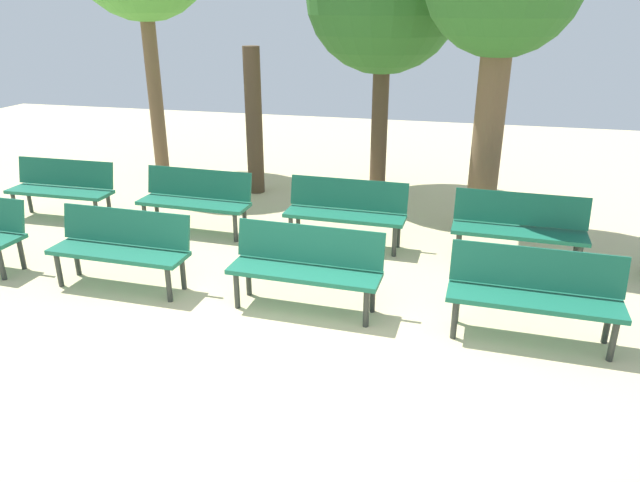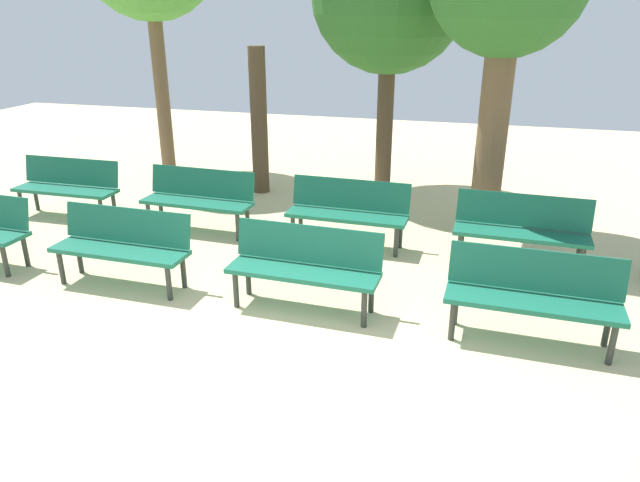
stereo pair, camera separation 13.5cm
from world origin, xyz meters
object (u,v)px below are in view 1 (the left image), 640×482
(bench_r1_c2, at_px, (346,209))
(bench_r1_c3, at_px, (519,225))
(bench_r0_c3, at_px, (534,290))
(bench_r1_c0, at_px, (62,186))
(bench_r0_c2, at_px, (306,263))
(tree_2, at_px, (254,122))
(bench_r0_c1, at_px, (121,244))
(bench_r1_c1, at_px, (196,197))

(bench_r1_c2, distance_m, bench_r1_c3, 2.20)
(bench_r0_c3, height_order, bench_r1_c0, same)
(bench_r0_c2, height_order, bench_r1_c0, same)
(tree_2, bearing_deg, bench_r1_c0, -139.76)
(bench_r0_c1, height_order, tree_2, tree_2)
(bench_r0_c2, height_order, bench_r1_c1, same)
(bench_r0_c3, height_order, bench_r1_c1, same)
(bench_r0_c3, bearing_deg, bench_r1_c3, 92.96)
(bench_r1_c0, distance_m, tree_2, 3.17)
(bench_r0_c3, relative_size, tree_2, 0.67)
(bench_r1_c0, distance_m, bench_r1_c1, 2.20)
(bench_r1_c1, bearing_deg, bench_r1_c2, 2.70)
(bench_r0_c2, bearing_deg, bench_r1_c3, 40.49)
(bench_r1_c1, xyz_separation_m, bench_r1_c3, (4.36, -0.06, 0.00))
(bench_r1_c2, bearing_deg, bench_r0_c1, -138.38)
(bench_r0_c2, distance_m, bench_r0_c3, 2.26)
(bench_r0_c1, bearing_deg, bench_r1_c0, 140.50)
(bench_r0_c3, relative_size, bench_r1_c0, 1.01)
(bench_r0_c2, height_order, tree_2, tree_2)
(bench_r1_c1, relative_size, bench_r1_c3, 1.00)
(bench_r0_c3, distance_m, bench_r1_c3, 1.83)
(bench_r0_c2, xyz_separation_m, bench_r1_c1, (-2.13, 1.83, 0.00))
(bench_r1_c2, xyz_separation_m, tree_2, (-2.01, 2.00, 0.71))
(tree_2, bearing_deg, bench_r1_c2, -44.93)
(bench_r0_c1, relative_size, bench_r1_c0, 1.00)
(bench_r1_c1, bearing_deg, bench_r0_c2, -38.50)
(bench_r1_c3, bearing_deg, bench_r1_c2, 179.84)
(bench_r0_c1, xyz_separation_m, bench_r1_c2, (2.21, 1.86, 0.00))
(bench_r0_c2, bearing_deg, tree_2, 119.16)
(bench_r1_c2, bearing_deg, bench_r1_c0, -178.55)
(bench_r1_c0, relative_size, bench_r1_c3, 0.99)
(bench_r1_c3, bearing_deg, bench_r0_c1, -156.04)
(bench_r1_c0, height_order, bench_r1_c1, same)
(bench_r1_c0, relative_size, bench_r1_c1, 0.99)
(bench_r1_c3, bearing_deg, tree_2, 155.64)
(bench_r0_c3, distance_m, bench_r1_c0, 6.86)
(bench_r0_c1, height_order, bench_r1_c2, same)
(bench_r1_c1, height_order, bench_r1_c3, same)
(bench_r1_c3, bearing_deg, bench_r1_c1, -178.81)
(bench_r0_c3, distance_m, bench_r1_c1, 4.79)
(bench_r1_c0, height_order, bench_r1_c3, same)
(bench_r0_c1, xyz_separation_m, bench_r1_c0, (-2.16, 1.86, 0.00))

